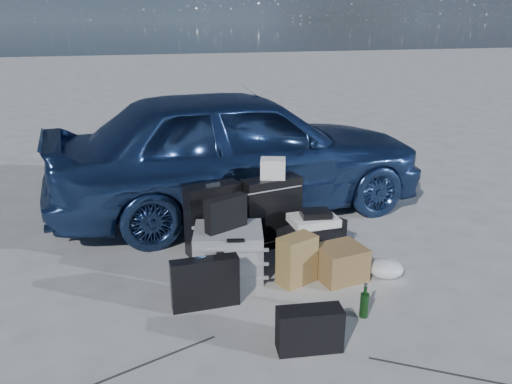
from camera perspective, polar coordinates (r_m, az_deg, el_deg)
ground at (r=3.92m, az=4.14°, el=-12.72°), size 60.00×60.00×0.00m
car at (r=5.55m, az=-1.97°, el=4.88°), size 4.21×1.89×1.40m
pelican_case at (r=4.25m, az=-3.15°, el=-6.83°), size 0.67×0.59×0.41m
laptop_bag at (r=4.12m, az=-3.45°, el=-2.45°), size 0.38×0.23×0.28m
briefcase at (r=3.81m, az=-5.84°, el=-10.30°), size 0.51×0.12×0.40m
suitcase_left at (r=4.60m, az=-4.89°, el=-3.08°), size 0.54×0.29×0.66m
suitcase_right at (r=4.73m, az=1.75°, el=-2.31°), size 0.59×0.30×0.67m
white_carton at (r=4.61m, az=1.95°, el=2.72°), size 0.28×0.25×0.18m
duffel_bag at (r=4.58m, az=6.46°, el=-5.55°), size 0.70×0.51×0.32m
flat_box_white at (r=4.52m, az=6.58°, el=-3.22°), size 0.41×0.31×0.07m
flat_box_black at (r=4.50m, az=6.84°, el=-2.46°), size 0.29×0.23×0.06m
kraft_bag at (r=4.13m, az=4.70°, el=-7.72°), size 0.35×0.28×0.41m
cardboard_box at (r=4.26m, az=9.60°, el=-7.96°), size 0.42×0.38×0.28m
plastic_bag at (r=4.38m, az=14.63°, el=-8.46°), size 0.35×0.32×0.16m
messenger_bag at (r=3.39m, az=6.13°, el=-15.35°), size 0.45×0.22×0.30m
green_bottle at (r=3.79m, az=12.30°, el=-12.09°), size 0.07×0.07×0.26m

